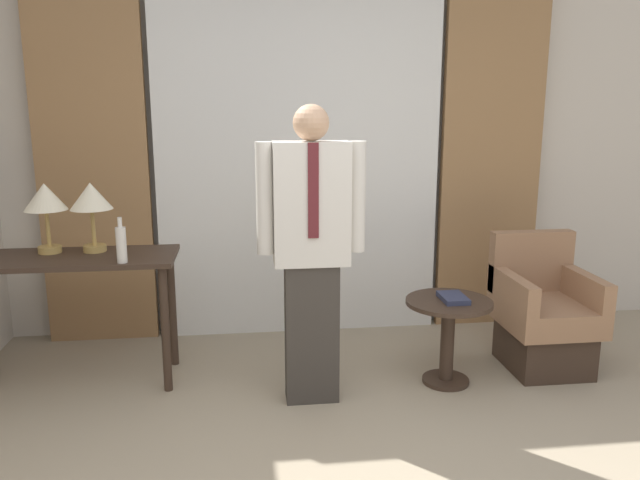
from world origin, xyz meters
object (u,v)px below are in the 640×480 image
(table_lamp_left, at_px, (45,201))
(bottle_by_lamp, at_px, (121,244))
(table_lamp_right, at_px, (91,200))
(side_table, at_px, (448,327))
(book, at_px, (453,298))
(desk, at_px, (70,277))
(armchair, at_px, (543,317))
(person, at_px, (311,245))

(table_lamp_left, xyz_separation_m, bottle_by_lamp, (0.47, -0.30, -0.21))
(table_lamp_right, distance_m, side_table, 2.26)
(table_lamp_left, distance_m, table_lamp_right, 0.26)
(table_lamp_left, distance_m, book, 2.47)
(desk, bearing_deg, table_lamp_left, 140.27)
(armchair, relative_size, book, 3.88)
(table_lamp_right, distance_m, book, 2.23)
(book, bearing_deg, person, -172.86)
(desk, height_order, person, person)
(bottle_by_lamp, distance_m, person, 1.07)
(person, relative_size, side_table, 3.18)
(person, distance_m, armchair, 1.65)
(side_table, bearing_deg, person, -172.48)
(table_lamp_left, bearing_deg, bottle_by_lamp, -32.25)
(desk, height_order, side_table, desk)
(table_lamp_left, distance_m, side_table, 2.50)
(person, bearing_deg, side_table, 7.52)
(table_lamp_right, relative_size, bottle_by_lamp, 1.61)
(table_lamp_right, relative_size, book, 1.92)
(table_lamp_right, xyz_separation_m, bottle_by_lamp, (0.21, -0.30, -0.21))
(bottle_by_lamp, distance_m, armchair, 2.62)
(desk, bearing_deg, side_table, -7.49)
(bottle_by_lamp, bearing_deg, armchair, 1.40)
(table_lamp_left, relative_size, side_table, 0.80)
(desk, distance_m, table_lamp_right, 0.47)
(desk, relative_size, side_table, 2.37)
(armchair, bearing_deg, side_table, -166.50)
(table_lamp_right, bearing_deg, person, -22.05)
(table_lamp_right, bearing_deg, side_table, -10.83)
(side_table, bearing_deg, table_lamp_left, 170.34)
(table_lamp_right, xyz_separation_m, armchair, (2.77, -0.24, -0.77))
(desk, distance_m, table_lamp_left, 0.47)
(desk, height_order, bottle_by_lamp, bottle_by_lamp)
(desk, relative_size, book, 5.68)
(table_lamp_left, relative_size, armchair, 0.49)
(bottle_by_lamp, height_order, book, bottle_by_lamp)
(desk, distance_m, book, 2.27)
(desk, relative_size, bottle_by_lamp, 4.77)
(table_lamp_right, bearing_deg, book, -10.79)
(desk, distance_m, side_table, 2.26)
(book, bearing_deg, armchair, 14.17)
(side_table, distance_m, book, 0.18)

